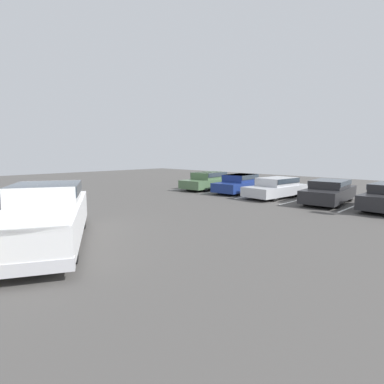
# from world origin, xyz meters

# --- Properties ---
(ground_plane) EXTENTS (60.00, 60.00, 0.00)m
(ground_plane) POSITION_xyz_m (0.00, 0.00, 0.00)
(ground_plane) COLOR #4C4947
(stall_stripe_a) EXTENTS (0.12, 4.64, 0.01)m
(stall_stripe_a) POSITION_xyz_m (-6.10, 13.26, 0.00)
(stall_stripe_a) COLOR white
(stall_stripe_a) RESTS_ON ground_plane
(stall_stripe_b) EXTENTS (0.12, 4.64, 0.01)m
(stall_stripe_b) POSITION_xyz_m (-3.23, 13.26, 0.00)
(stall_stripe_b) COLOR white
(stall_stripe_b) RESTS_ON ground_plane
(stall_stripe_c) EXTENTS (0.12, 4.64, 0.01)m
(stall_stripe_c) POSITION_xyz_m (-0.35, 13.26, 0.00)
(stall_stripe_c) COLOR white
(stall_stripe_c) RESTS_ON ground_plane
(stall_stripe_d) EXTENTS (0.12, 4.64, 0.01)m
(stall_stripe_d) POSITION_xyz_m (2.52, 13.26, 0.00)
(stall_stripe_d) COLOR white
(stall_stripe_d) RESTS_ON ground_plane
(stall_stripe_e) EXTENTS (0.12, 4.64, 0.01)m
(stall_stripe_e) POSITION_xyz_m (5.39, 13.26, 0.00)
(stall_stripe_e) COLOR white
(stall_stripe_e) RESTS_ON ground_plane
(pickup_truck) EXTENTS (6.09, 4.52, 1.77)m
(pickup_truck) POSITION_xyz_m (1.11, -0.04, 0.88)
(pickup_truck) COLOR white
(pickup_truck) RESTS_ON ground_plane
(parked_sedan_a) EXTENTS (2.19, 4.72, 1.25)m
(parked_sedan_a) POSITION_xyz_m (-4.56, 13.39, 0.67)
(parked_sedan_a) COLOR #4C6B47
(parked_sedan_a) RESTS_ON ground_plane
(parked_sedan_b) EXTENTS (2.06, 4.41, 1.22)m
(parked_sedan_b) POSITION_xyz_m (-1.76, 13.41, 0.65)
(parked_sedan_b) COLOR navy
(parked_sedan_b) RESTS_ON ground_plane
(parked_sedan_c) EXTENTS (2.17, 4.54, 1.19)m
(parked_sedan_c) POSITION_xyz_m (1.11, 13.12, 0.64)
(parked_sedan_c) COLOR #B7BABF
(parked_sedan_c) RESTS_ON ground_plane
(parked_sedan_d) EXTENTS (2.16, 4.75, 1.23)m
(parked_sedan_d) POSITION_xyz_m (4.10, 13.32, 0.65)
(parked_sedan_d) COLOR #232326
(parked_sedan_d) RESTS_ON ground_plane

